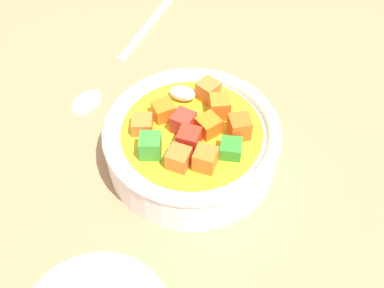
% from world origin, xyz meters
% --- Properties ---
extents(ground_plane, '(1.40, 1.40, 0.02)m').
position_xyz_m(ground_plane, '(0.00, 0.00, -0.01)').
color(ground_plane, '#9E754F').
extents(soup_bowl_main, '(0.15, 0.15, 0.06)m').
position_xyz_m(soup_bowl_main, '(0.00, -0.00, 0.03)').
color(soup_bowl_main, white).
rests_on(soup_bowl_main, ground_plane).
extents(spoon, '(0.08, 0.21, 0.01)m').
position_xyz_m(spoon, '(-0.10, 0.13, 0.00)').
color(spoon, silver).
rests_on(spoon, ground_plane).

